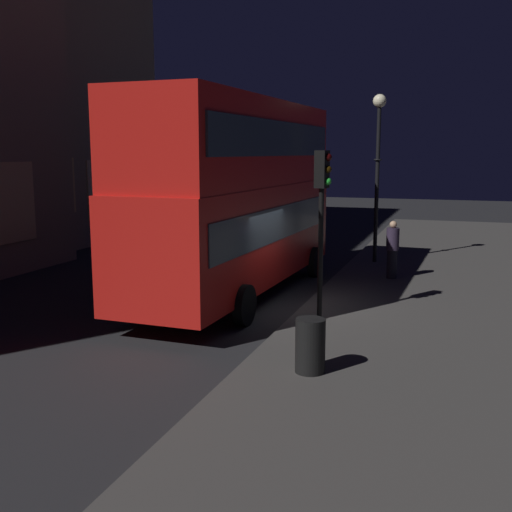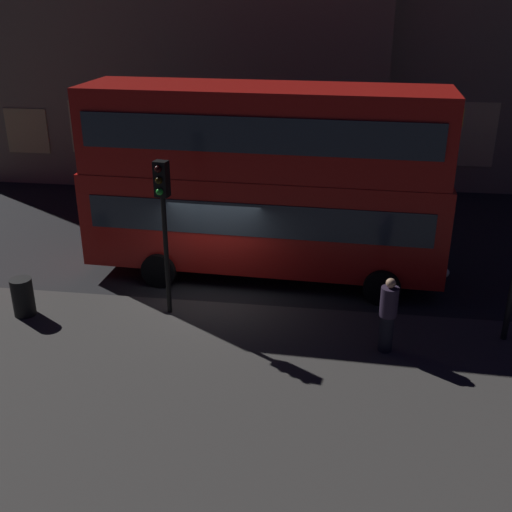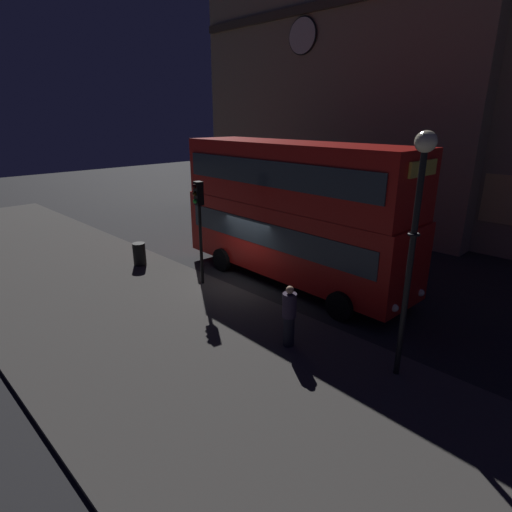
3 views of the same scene
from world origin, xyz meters
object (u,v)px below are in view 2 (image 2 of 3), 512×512
object	(u,v)px
double_decker_bus	(264,176)
litter_bin	(23,297)
traffic_light_near_kerb	(163,207)
pedestrian	(388,314)

from	to	relation	value
double_decker_bus	litter_bin	distance (m)	7.00
traffic_light_near_kerb	litter_bin	world-z (taller)	traffic_light_near_kerb
pedestrian	litter_bin	distance (m)	8.92
traffic_light_near_kerb	litter_bin	distance (m)	4.31
double_decker_bus	litter_bin	bearing A→B (deg)	-146.16
pedestrian	double_decker_bus	bearing A→B (deg)	79.58
double_decker_bus	pedestrian	bearing A→B (deg)	-47.71
double_decker_bus	litter_bin	size ratio (longest dim) A/B	10.35
double_decker_bus	traffic_light_near_kerb	distance (m)	3.49
pedestrian	litter_bin	xyz separation A→B (m)	(-8.90, 0.44, -0.43)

